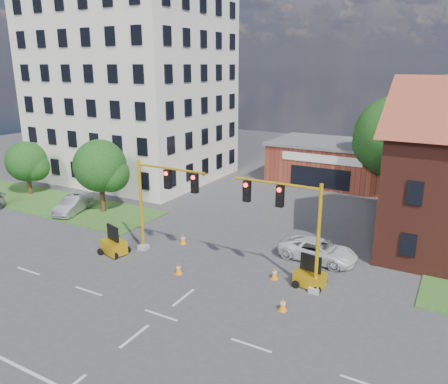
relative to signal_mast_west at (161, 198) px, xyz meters
The scene contains 18 objects.
ground 8.38m from the signal_mast_west, 54.01° to the right, with size 120.00×120.00×0.00m, color #3C3C3F.
grass_verge_nw 16.61m from the signal_mast_west, 165.65° to the left, with size 22.00×6.00×0.08m, color #2D5921.
lane_markings 10.73m from the signal_mast_west, 64.17° to the right, with size 60.00×36.00×0.01m, color silver, non-canonical shape.
office_block 23.21m from the signal_mast_west, 134.52° to the left, with size 18.40×15.40×20.60m.
brick_shop 24.44m from the signal_mast_west, 79.71° to the left, with size 12.40×8.40×4.30m.
tree_large 23.94m from the signal_mast_west, 61.93° to the left, with size 7.92×7.55×9.50m.
tree_nw_front 10.48m from the signal_mast_west, 154.08° to the left, with size 4.58×4.37×6.20m.
tree_nw_rear 20.12m from the signal_mast_west, 165.36° to the left, with size 4.01×3.82×5.15m.
signal_mast_west is the anchor object (origin of this frame).
signal_mast_east 8.71m from the signal_mast_west, ahead, with size 5.30×0.60×6.20m.
trailer_west 4.64m from the signal_mast_west, 151.45° to the right, with size 1.93×1.57×1.91m.
trailer_east 10.45m from the signal_mast_west, ahead, with size 1.76×1.31×1.84m.
cone_a 4.78m from the signal_mast_west, 36.05° to the right, with size 0.40×0.40×0.70m.
cone_b 4.15m from the signal_mast_west, 85.09° to the left, with size 0.40×0.40×0.70m.
cone_c 10.50m from the signal_mast_west, 15.38° to the right, with size 0.40×0.40×0.70m.
cone_d 8.60m from the signal_mast_west, ahead, with size 0.40×0.40×0.70m.
pickup_white 10.60m from the signal_mast_west, 23.91° to the left, with size 2.28×4.94×1.37m, color white.
sedan_silver_front 12.52m from the signal_mast_west, 165.08° to the left, with size 1.50×4.30×1.42m, color #999BA0.
Camera 1 is at (12.12, -15.24, 12.04)m, focal length 35.00 mm.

